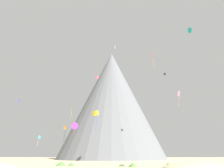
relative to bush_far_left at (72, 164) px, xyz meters
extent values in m
cone|color=#568442|center=(0.00, 0.00, 0.00)|extent=(2.26, 2.26, 0.85)
cone|color=#568442|center=(13.92, -3.68, 0.03)|extent=(2.67, 2.67, 0.91)
cone|color=#668C4C|center=(20.91, -6.53, 0.11)|extent=(2.62, 2.62, 1.07)
cone|color=#386633|center=(11.72, -0.59, -0.20)|extent=(2.58, 2.58, 0.45)
cone|color=#568442|center=(-2.71, 1.05, 0.07)|extent=(3.36, 3.36, 0.99)
cone|color=slate|center=(8.34, 71.74, 33.44)|extent=(82.01, 82.01, 67.74)
cone|color=slate|center=(16.02, 75.42, 11.39)|extent=(28.78, 28.78, 23.64)
cone|color=slate|center=(-2.92, 74.48, 12.57)|extent=(54.98, 54.98, 26.00)
cone|color=#33BCDB|center=(-15.36, 19.11, 7.56)|extent=(0.74, 1.33, 1.28)
cylinder|color=pink|center=(-15.57, 19.11, 5.90)|extent=(0.32, 0.24, 2.07)
cube|color=pink|center=(27.95, 3.30, 18.01)|extent=(0.85, 0.40, 1.55)
cylinder|color=pink|center=(27.72, 3.30, 15.87)|extent=(0.47, 0.47, 2.77)
cube|color=yellow|center=(5.36, -0.33, 11.61)|extent=(1.53, 1.52, 0.63)
cube|color=yellow|center=(5.36, -0.33, 12.11)|extent=(1.53, 1.52, 0.63)
cylinder|color=blue|center=(5.56, -0.33, 9.49)|extent=(0.42, 0.25, 3.76)
cube|color=#E5668C|center=(2.85, 27.38, 32.17)|extent=(1.32, 1.36, 0.63)
cube|color=#E5668C|center=(2.85, 27.38, 32.78)|extent=(1.32, 1.36, 0.63)
cube|color=#5138B2|center=(-21.23, 13.34, 18.84)|extent=(0.54, 0.37, 0.82)
cylinder|color=#5138B2|center=(-21.31, 13.34, 17.50)|extent=(0.33, 0.25, 1.93)
cone|color=teal|center=(33.61, 3.04, 38.49)|extent=(1.19, 1.90, 1.77)
cube|color=black|center=(31.62, 29.12, 34.35)|extent=(0.80, 0.82, 0.38)
cube|color=black|center=(31.62, 29.12, 34.79)|extent=(0.80, 0.82, 0.38)
cone|color=purple|center=(-3.18, 17.46, 11.12)|extent=(2.32, 0.36, 2.32)
cylinder|color=red|center=(-3.30, 17.46, 9.07)|extent=(0.29, 0.25, 1.77)
cube|color=orange|center=(-6.53, 17.84, 10.69)|extent=(0.85, 0.38, 1.18)
cylinder|color=black|center=(-6.45, 17.84, 8.16)|extent=(0.33, 0.65, 3.88)
cube|color=white|center=(10.29, 0.68, 31.27)|extent=(0.20, 0.64, 1.09)
cone|color=red|center=(23.89, 13.65, 35.65)|extent=(1.02, 2.63, 2.58)
cylinder|color=orange|center=(23.89, 13.65, 32.37)|extent=(0.30, 0.10, 4.00)
cone|color=gold|center=(-7.77, 31.65, 19.85)|extent=(1.10, 1.58, 1.46)
cylinder|color=gold|center=(-7.75, 31.65, 17.75)|extent=(0.33, 0.33, 2.75)
camera|label=1|loc=(9.99, -49.90, 2.02)|focal=32.02mm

